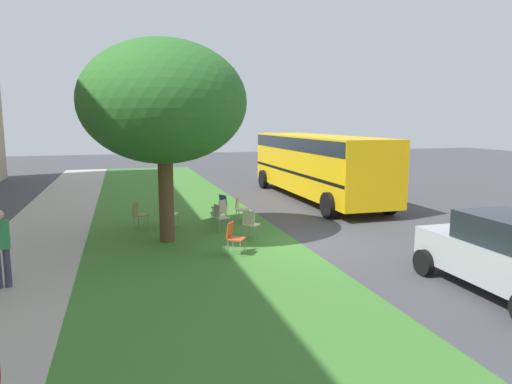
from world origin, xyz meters
The scene contains 15 objects.
ground centered at (0.00, 0.00, 0.00)m, with size 80.00×80.00×0.00m, color #424247.
grass_verge centered at (0.00, 3.20, 0.00)m, with size 48.00×6.00×0.01m, color #3D752D.
sidewalk_strip centered at (0.00, 7.60, 0.00)m, with size 48.00×2.80×0.01m, color #ADA89E.
street_tree centered at (1.60, 3.88, 4.03)m, with size 4.73×4.73×5.80m.
chair_0 centered at (3.24, 1.94, 0.52)m, with size 0.59×0.59×0.88m.
chair_1 centered at (4.20, 1.72, 0.52)m, with size 0.55×0.56×0.88m.
chair_2 centered at (3.58, 1.15, 0.52)m, with size 0.56×0.57×0.88m.
chair_3 centered at (1.11, 1.47, 0.52)m, with size 0.59×0.59×0.88m.
chair_4 centered at (-0.34, 2.32, 0.52)m, with size 0.58×0.58×0.88m.
chair_5 centered at (3.51, 3.64, 0.52)m, with size 0.56×0.57×0.88m.
chair_6 centered at (3.59, 4.62, 0.52)m, with size 0.55×0.56×0.88m.
chair_7 centered at (2.36, 2.14, 0.52)m, with size 0.51×0.52×0.88m.
parked_car centered at (-4.60, -2.34, 0.84)m, with size 3.70×1.92×1.65m.
school_bus centered at (7.25, -3.35, 1.76)m, with size 10.40×2.80×2.88m.
pedestrian_1 centered at (-1.34, 7.60, 0.93)m, with size 0.25×0.38×1.69m.
Camera 1 is at (-11.84, 5.08, 3.50)m, focal length 32.30 mm.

